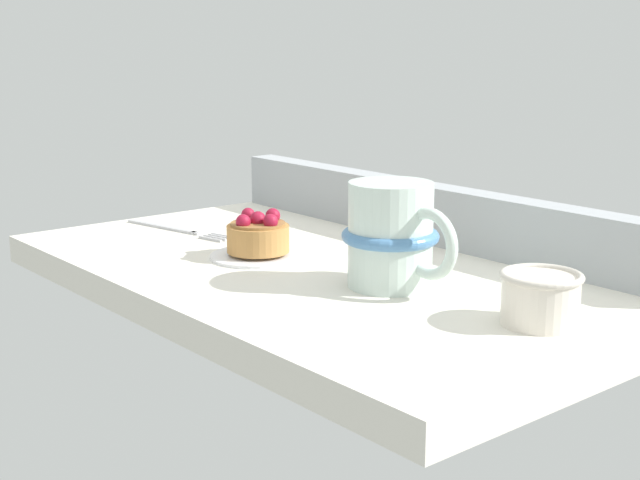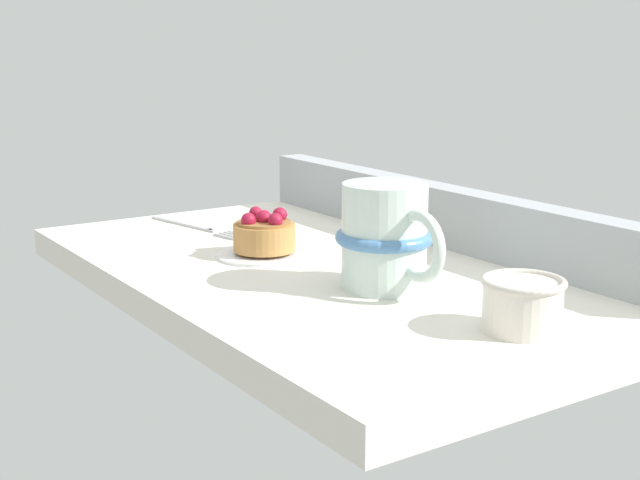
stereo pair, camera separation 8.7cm
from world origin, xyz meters
The scene contains 7 objects.
ground_plane centered at (0.00, 0.00, -1.50)cm, with size 66.18×37.20×2.99cm, color silver.
window_rail_back centered at (0.00, 16.91, 3.20)cm, with size 64.86×3.39×6.41cm, color #9EA3A8.
dessert_plate centered at (-6.42, -2.47, 0.30)cm, with size 10.04×10.04×0.64cm.
raspberry_tart centered at (-6.42, -2.46, 2.41)cm, with size 6.48×6.48×4.34cm.
coffee_mug centered at (10.37, 0.52, 4.83)cm, with size 12.54×8.96×9.68cm.
dessert_fork centered at (-22.85, -2.24, 0.30)cm, with size 16.76×5.02×0.60cm.
sugar_bowl centered at (25.88, 1.87, 2.29)cm, with size 6.67×6.67×4.30cm.
Camera 1 is at (67.56, -55.40, 22.62)cm, focal length 50.52 mm.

